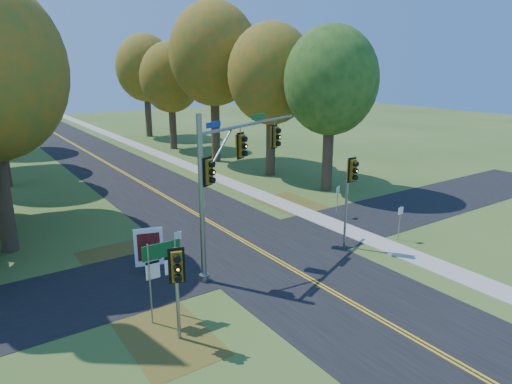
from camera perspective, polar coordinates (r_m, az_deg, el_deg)
ground at (r=23.91m, az=2.65°, el=-8.55°), size 160.00×160.00×0.00m
road_main at (r=23.90m, az=2.65°, el=-8.53°), size 8.00×160.00×0.02m
road_cross at (r=25.39m, az=-0.08°, el=-7.01°), size 60.00×6.00×0.02m
centerline_left at (r=23.84m, az=2.46°, el=-8.55°), size 0.10×160.00×0.01m
centerline_right at (r=23.95m, az=2.85°, el=-8.44°), size 0.10×160.00×0.01m
sidewalk_east at (r=27.80m, az=12.96°, el=-5.31°), size 1.60×160.00×0.06m
leaf_patch_w_near at (r=24.43m, az=-15.68°, el=-8.59°), size 4.00×6.00×0.00m
leaf_patch_e at (r=32.27m, az=5.90°, el=-2.05°), size 3.50×8.00×0.00m
leaf_patch_w_far at (r=18.30m, az=-11.21°, el=-17.09°), size 3.00×5.00×0.00m
tree_e_a at (r=36.00m, az=9.34°, el=13.50°), size 7.20×7.20×12.73m
tree_e_b at (r=40.84m, az=1.95°, el=14.45°), size 7.60×7.60×13.33m
tree_e_c at (r=47.07m, az=-5.27°, el=16.72°), size 8.80×8.80×15.79m
tree_e_d at (r=55.02m, az=-10.61°, el=13.86°), size 7.00×7.00×12.32m
tree_e_e at (r=65.35m, az=-13.63°, el=14.80°), size 7.80×7.80×13.74m
traffic_mast at (r=21.81m, az=-3.30°, el=2.97°), size 7.95×3.81×7.80m
east_signal_pole at (r=24.72m, az=11.76°, el=1.46°), size 0.59×0.68×5.10m
ped_signal_pole at (r=16.47m, az=-9.85°, el=-9.93°), size 0.57×0.68×3.72m
route_sign_cluster at (r=18.21m, az=-11.64°, el=-8.88°), size 1.55×0.10×3.33m
info_kiosk at (r=23.58m, az=-13.26°, el=-6.73°), size 1.42×0.62×1.97m
reg_sign_e_north at (r=30.46m, az=10.16°, el=-0.43°), size 0.40×0.16×2.14m
reg_sign_e_south at (r=27.29m, az=17.57°, el=-2.99°), size 0.39×0.06×2.05m
reg_sign_w at (r=22.94m, az=-9.70°, el=-6.20°), size 0.38×0.07×1.97m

